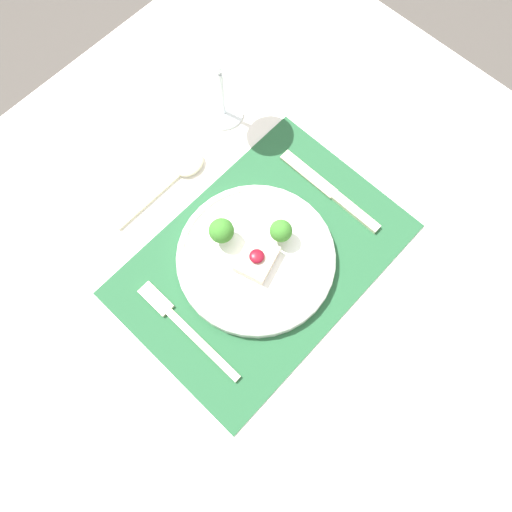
{
  "coord_description": "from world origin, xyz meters",
  "views": [
    {
      "loc": [
        -0.2,
        -0.17,
        1.5
      ],
      "look_at": [
        -0.01,
        0.01,
        0.75
      ],
      "focal_mm": 35.0,
      "sensor_mm": 36.0,
      "label": 1
    }
  ],
  "objects_px": {
    "fork": "(182,324)",
    "wine_glass_near": "(219,63)",
    "dinner_plate": "(255,256)",
    "spoon": "(181,170)",
    "knife": "(336,196)"
  },
  "relations": [
    {
      "from": "fork",
      "to": "wine_glass_near",
      "type": "distance_m",
      "value": 0.41
    },
    {
      "from": "fork",
      "to": "knife",
      "type": "height_order",
      "value": "knife"
    },
    {
      "from": "wine_glass_near",
      "to": "spoon",
      "type": "bearing_deg",
      "value": -167.34
    },
    {
      "from": "spoon",
      "to": "knife",
      "type": "bearing_deg",
      "value": -59.12
    },
    {
      "from": "fork",
      "to": "wine_glass_near",
      "type": "bearing_deg",
      "value": 35.58
    },
    {
      "from": "dinner_plate",
      "to": "spoon",
      "type": "height_order",
      "value": "dinner_plate"
    },
    {
      "from": "dinner_plate",
      "to": "spoon",
      "type": "xyz_separation_m",
      "value": [
        0.03,
        0.2,
        -0.01
      ]
    },
    {
      "from": "knife",
      "to": "spoon",
      "type": "relative_size",
      "value": 1.08
    },
    {
      "from": "dinner_plate",
      "to": "wine_glass_near",
      "type": "relative_size",
      "value": 1.45
    },
    {
      "from": "spoon",
      "to": "wine_glass_near",
      "type": "xyz_separation_m",
      "value": [
        0.14,
        0.03,
        0.13
      ]
    },
    {
      "from": "fork",
      "to": "knife",
      "type": "bearing_deg",
      "value": -4.75
    },
    {
      "from": "fork",
      "to": "spoon",
      "type": "xyz_separation_m",
      "value": [
        0.19,
        0.2,
        0.0
      ]
    },
    {
      "from": "dinner_plate",
      "to": "fork",
      "type": "relative_size",
      "value": 1.22
    },
    {
      "from": "dinner_plate",
      "to": "knife",
      "type": "relative_size",
      "value": 1.22
    },
    {
      "from": "knife",
      "to": "wine_glass_near",
      "type": "xyz_separation_m",
      "value": [
        -0.01,
        0.26,
        0.13
      ]
    }
  ]
}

